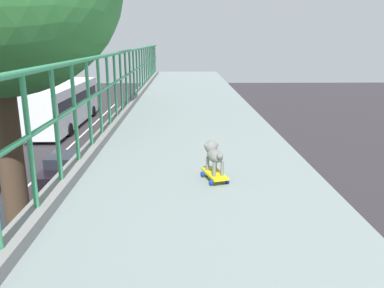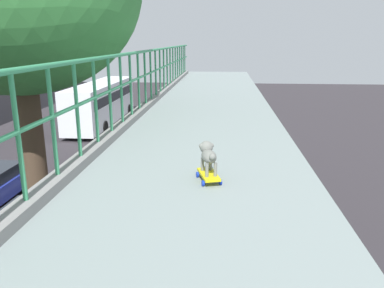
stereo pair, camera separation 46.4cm
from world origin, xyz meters
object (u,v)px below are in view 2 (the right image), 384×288
object	(u,v)px
car_black_seventh	(97,166)
toy_skateboard	(209,175)
small_dog	(208,154)
car_red_taxi_fifth	(28,228)
city_bus	(102,101)

from	to	relation	value
car_black_seventh	toy_skateboard	xyz separation A→B (m)	(6.08, -13.76, 4.67)
car_black_seventh	small_dog	xyz separation A→B (m)	(6.07, -13.73, 4.89)
car_red_taxi_fifth	car_black_seventh	xyz separation A→B (m)	(0.17, 6.61, -0.03)
city_bus	car_red_taxi_fifth	bearing A→B (deg)	-79.67
city_bus	small_dog	bearing A→B (deg)	-69.67
city_bus	toy_skateboard	xyz separation A→B (m)	(9.73, -26.26, 3.44)
car_red_taxi_fifth	small_dog	world-z (taller)	small_dog
small_dog	car_red_taxi_fifth	bearing A→B (deg)	131.22
car_red_taxi_fifth	toy_skateboard	bearing A→B (deg)	-48.89
car_black_seventh	toy_skateboard	distance (m)	15.75
car_red_taxi_fifth	city_bus	distance (m)	19.46
car_black_seventh	car_red_taxi_fifth	bearing A→B (deg)	-91.47
car_red_taxi_fifth	small_dog	size ratio (longest dim) A/B	11.59
car_black_seventh	toy_skateboard	world-z (taller)	toy_skateboard
car_red_taxi_fifth	car_black_seventh	size ratio (longest dim) A/B	1.05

